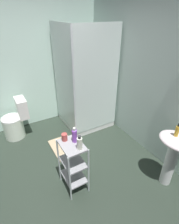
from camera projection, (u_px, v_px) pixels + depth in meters
The scene contains 12 objects.
ground_plane at pixel (48, 191), 2.44m from camera, with size 4.20×4.20×0.02m, color #273329.
wall_back at pixel (159, 81), 2.60m from camera, with size 4.20×0.14×2.50m.
wall_left at pixel (7, 68), 3.20m from camera, with size 0.10×4.20×2.50m, color silver.
shower_stall at pixel (83, 105), 3.61m from camera, with size 0.92×0.92×2.00m.
pedestal_sink at pixel (174, 151), 2.27m from camera, with size 0.46×0.37×0.81m.
toilet at pixel (16, 122), 3.35m from camera, with size 0.37×0.49×0.76m.
storage_cart at pixel (73, 163), 2.29m from camera, with size 0.38×0.28×0.74m.
hand_soap_bottle at pixel (177, 131), 2.14m from camera, with size 0.05×0.05×0.17m.
lotion_bottle_white at pixel (80, 143), 2.03m from camera, with size 0.06×0.06×0.19m.
conditioner_bottle_purple at pixel (75, 136), 2.15m from camera, with size 0.06×0.06×0.20m.
rinse_cup at pixel (64, 137), 2.19m from camera, with size 0.07×0.07×0.09m, color #B24742.
bath_mat at pixel (64, 147), 3.19m from camera, with size 0.60×0.40×0.02m, color tan.
Camera 1 is at (1.65, -0.28, 2.15)m, focal length 28.33 mm.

